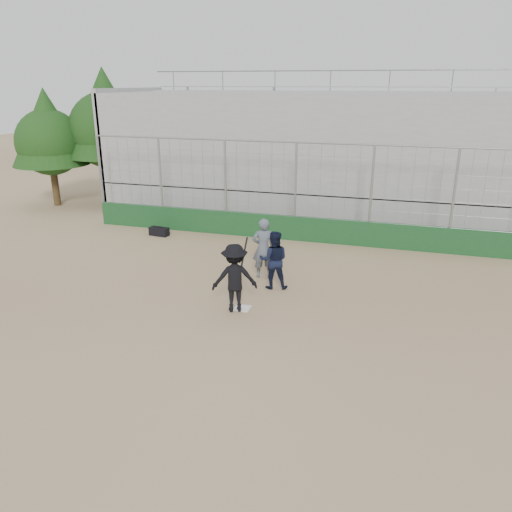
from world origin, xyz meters
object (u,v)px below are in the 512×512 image
(catcher_crouched, at_px, (274,270))
(umpire, at_px, (263,251))
(equipment_bag, at_px, (159,231))
(batter_at_plate, at_px, (235,278))

(catcher_crouched, relative_size, umpire, 0.69)
(catcher_crouched, distance_m, equipment_bag, 7.49)
(umpire, bearing_deg, catcher_crouched, 102.35)
(batter_at_plate, xyz_separation_m, umpire, (0.07, 2.73, -0.08))
(equipment_bag, bearing_deg, catcher_crouched, -34.37)
(batter_at_plate, distance_m, umpire, 2.74)
(catcher_crouched, bearing_deg, equipment_bag, 145.63)
(umpire, height_order, equipment_bag, umpire)
(equipment_bag, bearing_deg, batter_at_plate, -47.89)
(batter_at_plate, relative_size, equipment_bag, 2.44)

